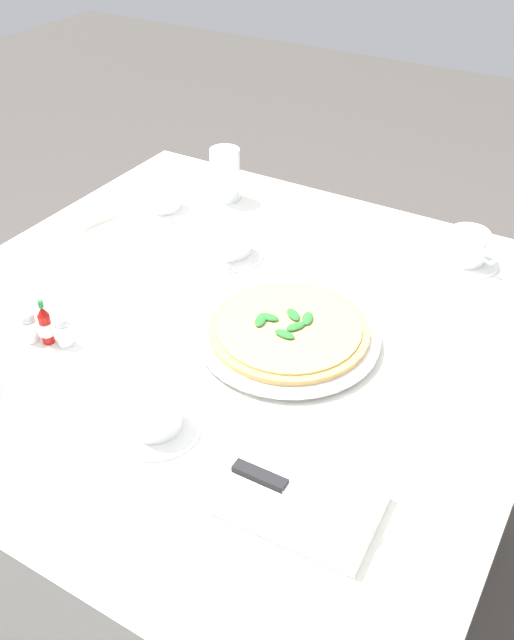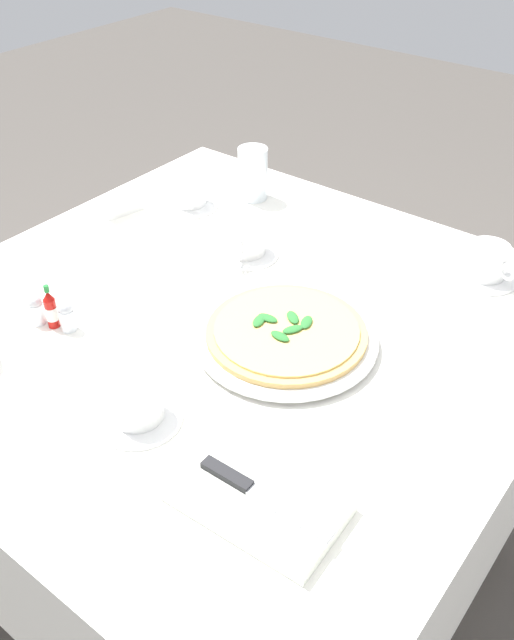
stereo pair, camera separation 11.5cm
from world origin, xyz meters
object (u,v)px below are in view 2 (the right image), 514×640
Objects in this scene: salt_shaker at (67,317)px; hot_sauce_bottle at (51,310)px; coffee_cup_near_left at (487,263)px; coffee_cup_right_edge at (246,243)px; coffee_cup_back_corner at (189,194)px; napkin_folded at (257,499)px; pepper_shaker at (37,311)px; dinner_knife at (259,493)px; water_glass_left_edge at (253,177)px; menu_card at (125,203)px; pizza_plate at (286,338)px; coffee_cup_center_back at (137,404)px; pizza at (286,331)px.

hot_sauce_bottle is at bearing -160.35° from salt_shaker.
coffee_cup_right_edge is at bearing -152.59° from coffee_cup_near_left.
coffee_cup_back_corner is 1.57× the size of hot_sauce_bottle.
coffee_cup_right_edge is 0.61m from napkin_folded.
pepper_shaker is at bearing -79.84° from coffee_cup_back_corner.
napkin_folded is 4.02× the size of pepper_shaker.
coffee_cup_back_corner is at bearing 107.18° from salt_shaker.
dinner_knife is at bearing -9.47° from hot_sauce_bottle.
coffee_cup_near_left is at bearing 0.72° from water_glass_left_edge.
menu_card is (-0.70, 0.44, 0.02)m from napkin_folded.
dinner_knife is at bearing -51.51° from water_glass_left_edge.
dinner_knife is 3.47× the size of salt_shaker.
pizza_plate is at bearing 30.92° from hot_sauce_bottle.
coffee_cup_right_edge is 1.47× the size of menu_card.
menu_card is (-0.70, 0.44, 0.01)m from dinner_knife.
napkin_folded reaches higher than pizza_plate.
napkin_folded is at bearing -180.00° from dinner_knife.
hot_sauce_bottle is 0.40m from menu_card.
hot_sauce_bottle is at bearing -137.78° from menu_card.
coffee_cup_near_left is 0.67× the size of dinner_knife.
menu_card is (-0.19, 0.35, -0.00)m from hot_sauce_bottle.
napkin_folded is 2.55× the size of menu_card.
napkin_folded is (0.62, -0.55, -0.02)m from coffee_cup_back_corner.
coffee_cup_right_edge reaches higher than salt_shaker.
coffee_cup_center_back is 0.26m from salt_shaker.
napkin_folded is at bearing -51.66° from water_glass_left_edge.
menu_card is at bearing 114.60° from pepper_shaker.
water_glass_left_edge is (-0.14, 0.20, 0.02)m from coffee_cup_right_edge.
pizza_plate is 1.14× the size of pizza.
coffee_cup_center_back is at bearing -70.60° from coffee_cup_right_edge.
coffee_cup_back_corner is (-0.63, -0.13, -0.00)m from coffee_cup_near_left.
pizza_plate is 2.59× the size of water_glass_left_edge.
pepper_shaker is at bearing -149.83° from pizza.
coffee_cup_near_left reaches higher than pizza.
coffee_cup_near_left is at bearing 27.41° from coffee_cup_right_edge.
coffee_cup_near_left is 0.76m from salt_shaker.
coffee_cup_right_edge is 0.67× the size of dinner_knife.
salt_shaker is (0.06, -0.58, -0.03)m from water_glass_left_edge.
salt_shaker is (-0.09, -0.37, -0.00)m from coffee_cup_right_edge.
salt_shaker is at bearing 166.00° from napkin_folded.
salt_shaker is at bearing 167.31° from dinner_knife.
menu_card reaches higher than pizza.
coffee_cup_back_corner is 0.67× the size of dinner_knife.
salt_shaker reaches higher than pizza.
pizza_plate is 5.38× the size of pepper_shaker.
hot_sauce_bottle is at bearing 19.65° from pepper_shaker.
coffee_cup_near_left is at bearing 48.78° from hot_sauce_bottle.
hot_sauce_bottle is at bearing -149.05° from pizza.
hot_sauce_bottle is (-0.52, -0.59, 0.00)m from coffee_cup_near_left.
coffee_cup_near_left is 1.11× the size of water_glass_left_edge.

